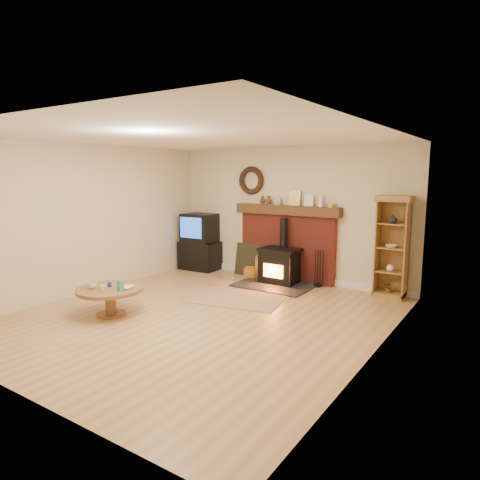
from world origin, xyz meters
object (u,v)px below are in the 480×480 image
Objects in this scene: wood_stove at (279,267)px; coffee_table at (110,293)px; curio_cabinet at (392,247)px; tv_unit at (200,243)px.

coffee_table is (-1.23, -2.98, 0.01)m from wood_stove.
wood_stove is 2.10m from curio_cabinet.
curio_cabinet is (2.00, 0.28, 0.54)m from wood_stove.
curio_cabinet reaches higher than wood_stove.
tv_unit is at bearing 174.53° from wood_stove.
wood_stove is at bearing -172.02° from curio_cabinet.
wood_stove reaches higher than tv_unit.
curio_cabinet is 4.62m from coffee_table.
tv_unit reaches higher than coffee_table.
curio_cabinet is at bearing 1.17° from tv_unit.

